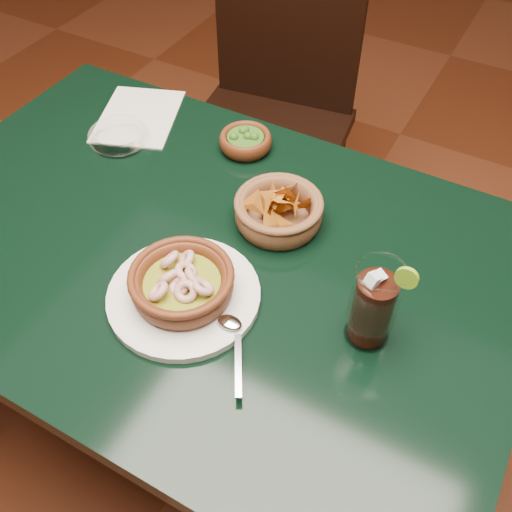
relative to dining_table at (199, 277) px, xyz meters
The scene contains 9 objects.
ground 0.65m from the dining_table, ahead, with size 7.00×7.00×0.00m, color #471C0C.
dining_table is the anchor object (origin of this frame).
dining_chair 0.75m from the dining_table, 106.71° to the left, with size 0.52×0.52×0.99m.
shrimp_plate 0.18m from the dining_table, 65.07° to the right, with size 0.31×0.26×0.08m.
chip_basket 0.21m from the dining_table, 48.42° to the left, with size 0.20×0.20×0.11m.
guacamole_ramekin 0.32m from the dining_table, 101.19° to the left, with size 0.13×0.13×0.04m.
cola_drink 0.40m from the dining_table, ahead, with size 0.16×0.16×0.18m.
glass_ashtray 0.38m from the dining_table, 150.32° to the left, with size 0.14×0.14×0.03m.
paper_menu 0.44m from the dining_table, 140.62° to the left, with size 0.24×0.27×0.00m.
Camera 1 is at (0.45, -0.58, 1.52)m, focal length 40.00 mm.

